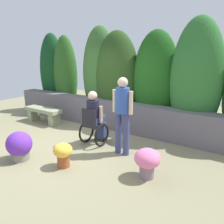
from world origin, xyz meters
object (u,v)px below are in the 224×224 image
at_px(flower_pot_terracotta_by_wall, 63,153).
at_px(flower_pot_purple_near, 147,161).
at_px(person_standing_companion, 122,111).
at_px(flower_pot_red_accent, 19,146).
at_px(stone_bench, 43,113).
at_px(person_in_wheelchair, 95,120).

bearing_deg(flower_pot_terracotta_by_wall, flower_pot_purple_near, 19.68).
height_order(person_standing_companion, flower_pot_red_accent, person_standing_companion).
height_order(flower_pot_terracotta_by_wall, flower_pot_red_accent, flower_pot_red_accent).
xyz_separation_m(person_standing_companion, flower_pot_terracotta_by_wall, (-0.66, -1.16, -0.70)).
xyz_separation_m(stone_bench, flower_pot_purple_near, (4.21, -1.19, 0.01)).
bearing_deg(stone_bench, flower_pot_red_accent, -50.39).
distance_m(stone_bench, flower_pot_purple_near, 4.37).
xyz_separation_m(stone_bench, person_in_wheelchair, (2.46, -0.46, 0.30)).
bearing_deg(flower_pot_purple_near, stone_bench, 164.26).
distance_m(stone_bench, person_standing_companion, 3.44).
distance_m(stone_bench, person_in_wheelchair, 2.52).
xyz_separation_m(person_in_wheelchair, person_standing_companion, (0.86, -0.13, 0.37)).
height_order(person_standing_companion, flower_pot_terracotta_by_wall, person_standing_companion).
xyz_separation_m(stone_bench, person_standing_companion, (3.32, -0.58, 0.67)).
bearing_deg(flower_pot_terracotta_by_wall, flower_pot_red_accent, -163.91).
bearing_deg(flower_pot_red_accent, flower_pot_purple_near, 18.30).
distance_m(flower_pot_purple_near, flower_pot_terracotta_by_wall, 1.64).
relative_size(person_standing_companion, flower_pot_terracotta_by_wall, 3.48).
xyz_separation_m(person_in_wheelchair, flower_pot_terracotta_by_wall, (0.21, -1.28, -0.33)).
xyz_separation_m(person_standing_companion, flower_pot_purple_near, (0.89, -0.61, -0.66)).
relative_size(person_in_wheelchair, person_standing_companion, 0.78).
relative_size(stone_bench, person_in_wheelchair, 1.03).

